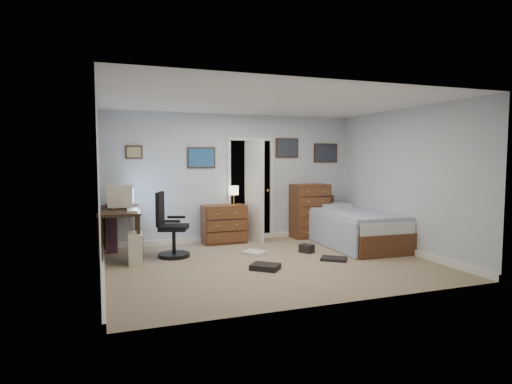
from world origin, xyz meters
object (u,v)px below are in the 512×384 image
Objects in this scene: computer_desk at (114,220)px; bed at (354,228)px; low_dresser at (224,224)px; office_chair at (170,232)px; tall_dresser at (310,211)px.

computer_desk reaches higher than bed.
low_dresser is at bearing 157.05° from bed.
office_chair is 0.98× the size of tall_dresser.
low_dresser is at bearing 55.59° from office_chair.
tall_dresser is at bearing 113.97° from bed.
tall_dresser reaches higher than office_chair.
office_chair is 3.41m from bed.
tall_dresser reaches higher than low_dresser.
computer_desk is 3.90m from tall_dresser.
tall_dresser reaches higher than bed.
computer_desk is at bearing -175.34° from tall_dresser.
bed is (3.40, -0.23, -0.08)m from office_chair.
office_chair reaches higher than low_dresser.
low_dresser reaches higher than bed.
tall_dresser is (1.84, -0.02, 0.18)m from low_dresser.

